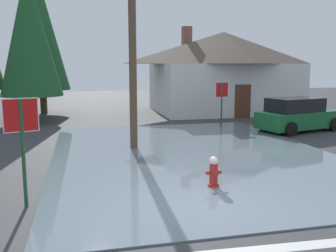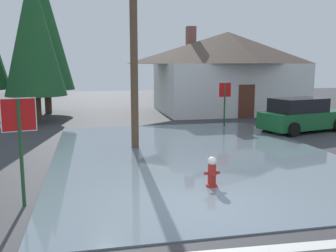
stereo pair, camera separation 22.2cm
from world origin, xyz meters
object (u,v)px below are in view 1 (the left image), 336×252
(stop_sign_far, at_px, (222,95))
(pine_tree_mid_left, at_px, (29,33))
(pine_tree_tall_left, at_px, (40,33))
(utility_pole, at_px, (132,37))
(stop_sign_near, at_px, (22,130))
(house, at_px, (223,71))
(parked_car, at_px, (298,115))
(fire_hydrant, at_px, (214,172))

(stop_sign_far, bearing_deg, pine_tree_mid_left, 158.93)
(pine_tree_tall_left, bearing_deg, utility_pole, -70.08)
(stop_sign_near, relative_size, house, 0.25)
(stop_sign_near, height_order, parked_car, stop_sign_near)
(utility_pole, height_order, house, utility_pole)
(parked_car, bearing_deg, pine_tree_tall_left, 142.09)
(stop_sign_near, bearing_deg, pine_tree_mid_left, 95.54)
(pine_tree_mid_left, bearing_deg, utility_pole, -60.40)
(stop_sign_near, height_order, utility_pole, utility_pole)
(utility_pole, bearing_deg, fire_hydrant, -75.15)
(fire_hydrant, height_order, stop_sign_far, stop_sign_far)
(fire_hydrant, bearing_deg, stop_sign_far, 67.63)
(fire_hydrant, xyz_separation_m, stop_sign_far, (3.77, 9.17, 1.23))
(utility_pole, bearing_deg, pine_tree_mid_left, 119.60)
(fire_hydrant, bearing_deg, house, 67.87)
(fire_hydrant, bearing_deg, stop_sign_near, -175.80)
(parked_car, bearing_deg, pine_tree_mid_left, 155.45)
(fire_hydrant, xyz_separation_m, utility_pole, (-1.34, 5.04, 3.71))
(utility_pole, distance_m, stop_sign_far, 7.02)
(stop_sign_far, bearing_deg, parked_car, -34.16)
(stop_sign_far, distance_m, pine_tree_tall_left, 12.55)
(house, xyz_separation_m, parked_car, (0.65, -8.18, -2.00))
(stop_sign_far, distance_m, parked_car, 3.82)
(parked_car, distance_m, pine_tree_mid_left, 14.46)
(utility_pole, height_order, parked_car, utility_pole)
(utility_pole, distance_m, pine_tree_mid_left, 9.01)
(fire_hydrant, relative_size, pine_tree_tall_left, 0.09)
(stop_sign_near, xyz_separation_m, fire_hydrant, (4.49, 0.33, -1.32))
(stop_sign_near, xyz_separation_m, utility_pole, (3.16, 5.37, 2.39))
(parked_car, relative_size, pine_tree_mid_left, 0.55)
(stop_sign_near, distance_m, fire_hydrant, 4.70)
(fire_hydrant, xyz_separation_m, pine_tree_mid_left, (-5.77, 12.84, 4.43))
(stop_sign_near, height_order, pine_tree_tall_left, pine_tree_tall_left)
(stop_sign_near, relative_size, fire_hydrant, 2.98)
(stop_sign_near, xyz_separation_m, parked_car, (11.35, 7.41, -0.96))
(stop_sign_near, distance_m, parked_car, 13.58)
(fire_hydrant, xyz_separation_m, pine_tree_tall_left, (-5.58, 16.76, 4.74))
(parked_car, xyz_separation_m, pine_tree_mid_left, (-12.62, 5.77, 4.06))
(stop_sign_near, distance_m, pine_tree_mid_left, 13.59)
(stop_sign_near, distance_m, stop_sign_far, 12.59)
(house, bearing_deg, parked_car, -85.46)
(pine_tree_tall_left, bearing_deg, stop_sign_near, -86.35)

